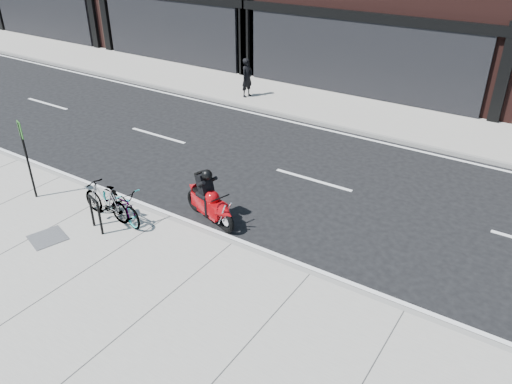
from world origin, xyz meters
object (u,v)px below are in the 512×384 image
Objects in this scene: bicycle_rear at (106,201)px; sign_post at (26,153)px; bicycle_front at (120,203)px; pedestrian at (247,78)px; utility_grate at (48,238)px; bike_rack at (95,211)px; motorcycle at (211,202)px.

sign_post is (-2.38, -0.34, 0.79)m from bicycle_rear.
bicycle_front is 1.12× the size of pedestrian.
sign_post reaches higher than utility_grate.
sign_post reaches higher than bike_rack.
sign_post is at bearing 114.09° from bicycle_front.
bike_rack is 0.57m from bicycle_rear.
bike_rack is 1.24m from utility_grate.
bicycle_front is 2.31× the size of utility_grate.
bicycle_front is 9.89m from pedestrian.
bicycle_front is 0.82× the size of sign_post.
sign_post reaches higher than pedestrian.
utility_grate is at bearing -163.45° from pedestrian.
bicycle_rear is 0.85× the size of motorcycle.
bicycle_rear is 2.53m from sign_post.
bike_rack is 10.50m from pedestrian.
pedestrian reaches higher than motorcycle.
utility_grate is at bearing -116.89° from motorcycle.
bicycle_front is at bearing 61.85° from utility_grate.
bicycle_rear reaches higher than utility_grate.
sign_post reaches higher than bicycle_front.
utility_grate is at bearing -10.03° from sign_post.
sign_post is at bearing -173.15° from pedestrian.
pedestrian reaches higher than bicycle_rear.
bicycle_front is at bearing 113.82° from bicycle_rear.
pedestrian is at bearing 109.48° from sign_post.
bike_rack is at bearing 15.29° from sign_post.
bike_rack is at bearing -158.80° from pedestrian.
motorcycle is at bearing 124.71° from bicycle_rear.
bicycle_front is (0.11, 0.66, -0.06)m from bike_rack.
bike_rack is at bearing 51.11° from utility_grate.
bike_rack reaches higher than utility_grate.
bicycle_front is 1.81m from utility_grate.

